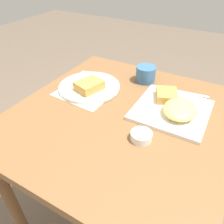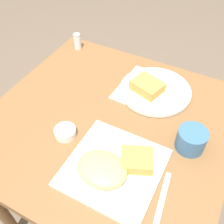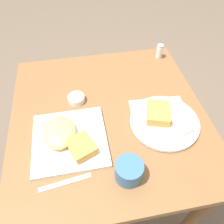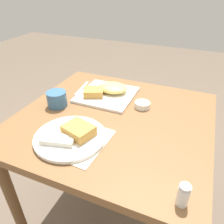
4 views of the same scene
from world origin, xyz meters
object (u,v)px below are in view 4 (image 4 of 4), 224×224
(plate_square_near, at_px, (107,92))
(coffee_mug, at_px, (57,99))
(salt_shaker, at_px, (183,196))
(butter_knife, at_px, (82,88))
(sauce_ramekin, at_px, (142,105))
(plate_oval_far, at_px, (71,136))

(plate_square_near, relative_size, coffee_mug, 2.98)
(salt_shaker, xyz_separation_m, butter_knife, (0.63, -0.54, -0.03))
(butter_knife, distance_m, coffee_mug, 0.22)
(plate_square_near, bearing_deg, butter_knife, -6.17)
(salt_shaker, bearing_deg, coffee_mug, -26.70)
(plate_square_near, height_order, salt_shaker, salt_shaker)
(plate_square_near, height_order, sauce_ramekin, plate_square_near)
(sauce_ramekin, xyz_separation_m, coffee_mug, (0.39, 0.15, 0.02))
(butter_knife, xyz_separation_m, coffee_mug, (0.01, 0.22, 0.04))
(plate_oval_far, bearing_deg, salt_shaker, 164.08)
(plate_oval_far, xyz_separation_m, coffee_mug, (0.20, -0.20, 0.02))
(plate_oval_far, relative_size, coffee_mug, 2.99)
(plate_square_near, distance_m, butter_knife, 0.17)
(plate_square_near, xyz_separation_m, plate_oval_far, (-0.02, 0.39, -0.00))
(butter_knife, height_order, coffee_mug, coffee_mug)
(salt_shaker, distance_m, butter_knife, 0.83)
(plate_oval_far, height_order, sauce_ramekin, plate_oval_far)
(plate_square_near, distance_m, sauce_ramekin, 0.21)
(butter_knife, bearing_deg, salt_shaker, 42.13)
(plate_oval_far, distance_m, salt_shaker, 0.46)
(plate_square_near, xyz_separation_m, coffee_mug, (0.18, 0.20, 0.02))
(sauce_ramekin, xyz_separation_m, salt_shaker, (-0.25, 0.47, 0.02))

